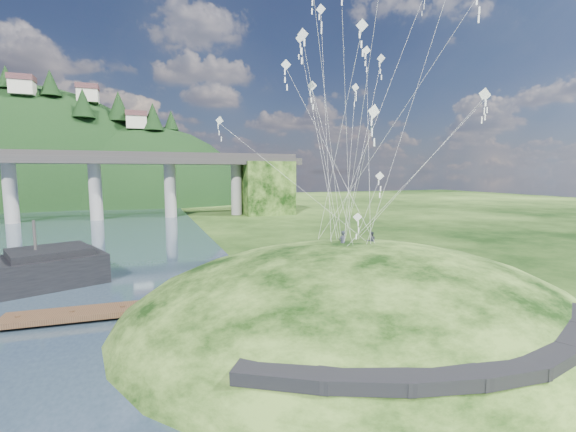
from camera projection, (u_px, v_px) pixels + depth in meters
name	position (u px, v px, depth m)	size (l,w,h in m)	color
ground	(262.00, 338.00, 24.38)	(320.00, 320.00, 0.00)	black
grass_hill	(356.00, 331.00, 29.19)	(36.00, 32.00, 13.00)	black
footpath	(478.00, 356.00, 17.67)	(22.29, 5.84, 0.83)	black
bridge	(41.00, 176.00, 79.24)	(160.00, 11.00, 15.00)	#2D2B2B
far_ridge	(23.00, 228.00, 123.72)	(153.00, 70.00, 94.50)	black
wooden_dock	(123.00, 309.00, 28.12)	(15.52, 3.25, 1.10)	#392517
kite_flyers	(358.00, 231.00, 30.74)	(3.51, 0.77, 1.96)	#282B36
kite_swarm	(364.00, 56.00, 30.60)	(18.57, 14.39, 20.41)	white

